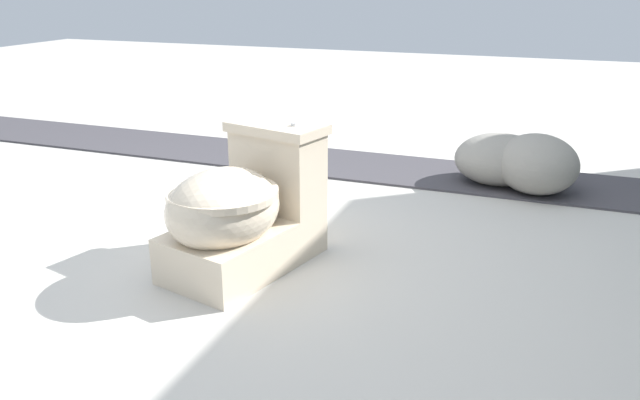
# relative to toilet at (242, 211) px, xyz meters

# --- Properties ---
(ground_plane) EXTENTS (14.00, 14.00, 0.00)m
(ground_plane) POSITION_rel_toilet_xyz_m (-0.04, -0.06, -0.22)
(ground_plane) COLOR beige
(gravel_strip) EXTENTS (0.56, 8.00, 0.01)m
(gravel_strip) POSITION_rel_toilet_xyz_m (-1.39, 0.44, -0.21)
(gravel_strip) COLOR #423F44
(gravel_strip) RESTS_ON ground
(toilet) EXTENTS (0.70, 0.51, 0.52)m
(toilet) POSITION_rel_toilet_xyz_m (0.00, 0.00, 0.00)
(toilet) COLOR beige
(toilet) RESTS_ON ground
(boulder_near) EXTENTS (0.53, 0.56, 0.27)m
(boulder_near) POSITION_rel_toilet_xyz_m (-1.35, 0.78, -0.09)
(boulder_near) COLOR gray
(boulder_near) RESTS_ON ground
(boulder_far) EXTENTS (0.57, 0.56, 0.30)m
(boulder_far) POSITION_rel_toilet_xyz_m (-1.27, 0.97, -0.07)
(boulder_far) COLOR gray
(boulder_far) RESTS_ON ground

